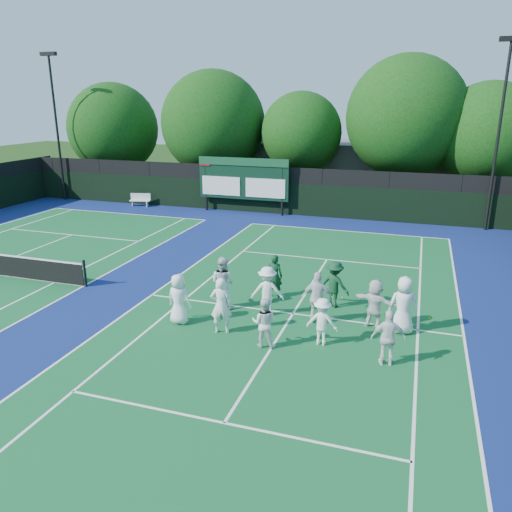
% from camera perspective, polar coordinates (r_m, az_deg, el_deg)
% --- Properties ---
extents(ground, '(120.00, 120.00, 0.00)m').
position_cam_1_polar(ground, '(16.45, 3.39, -7.98)').
color(ground, '#17350E').
rests_on(ground, ground).
extents(court_apron, '(34.00, 32.00, 0.01)m').
position_cam_1_polar(court_apron, '(19.52, -13.14, -4.21)').
color(court_apron, navy).
rests_on(court_apron, ground).
extents(near_court, '(11.05, 23.85, 0.01)m').
position_cam_1_polar(near_court, '(17.33, 4.25, -6.59)').
color(near_court, '#12592A').
rests_on(near_court, ground).
extents(back_fence, '(34.00, 0.08, 3.00)m').
position_cam_1_polar(back_fence, '(32.41, 0.47, 7.34)').
color(back_fence, black).
rests_on(back_fence, ground).
extents(scoreboard, '(6.00, 0.21, 3.55)m').
position_cam_1_polar(scoreboard, '(32.21, -1.49, 8.78)').
color(scoreboard, black).
rests_on(scoreboard, ground).
extents(clubhouse, '(18.00, 6.00, 4.00)m').
position_cam_1_polar(clubhouse, '(39.14, 9.79, 9.80)').
color(clubhouse, slate).
rests_on(clubhouse, ground).
extents(light_pole_left, '(1.20, 0.30, 10.12)m').
position_cam_1_polar(light_pole_left, '(38.94, -22.00, 15.15)').
color(light_pole_left, black).
rests_on(light_pole_left, ground).
extents(light_pole_right, '(1.20, 0.30, 10.12)m').
position_cam_1_polar(light_pole_right, '(30.33, 26.24, 14.32)').
color(light_pole_right, black).
rests_on(light_pole_right, ground).
extents(bench, '(1.44, 0.68, 0.88)m').
position_cam_1_polar(bench, '(35.49, -13.09, 6.33)').
color(bench, white).
rests_on(bench, ground).
extents(tree_a, '(6.80, 6.80, 8.32)m').
position_cam_1_polar(tree_a, '(40.81, -15.76, 13.59)').
color(tree_a, black).
rests_on(tree_a, ground).
extents(tree_b, '(7.38, 7.38, 9.11)m').
position_cam_1_polar(tree_b, '(36.86, -4.62, 14.58)').
color(tree_b, black).
rests_on(tree_b, ground).
extents(tree_c, '(5.46, 5.46, 7.62)m').
position_cam_1_polar(tree_c, '(34.92, 5.47, 13.61)').
color(tree_c, black).
rests_on(tree_c, ground).
extents(tree_d, '(7.57, 7.57, 9.81)m').
position_cam_1_polar(tree_d, '(34.00, 17.04, 14.67)').
color(tree_d, black).
rests_on(tree_d, ground).
extents(tree_e, '(6.25, 6.25, 8.17)m').
position_cam_1_polar(tree_e, '(34.25, 25.16, 12.23)').
color(tree_e, black).
rests_on(tree_e, ground).
extents(tennis_ball_1, '(0.07, 0.07, 0.07)m').
position_cam_1_polar(tennis_ball_1, '(18.84, 9.83, -4.70)').
color(tennis_ball_1, '#B5C617').
rests_on(tennis_ball_1, ground).
extents(tennis_ball_3, '(0.07, 0.07, 0.07)m').
position_cam_1_polar(tennis_ball_3, '(20.24, -9.41, -3.08)').
color(tennis_ball_3, '#B5C617').
rests_on(tennis_ball_3, ground).
extents(tennis_ball_4, '(0.07, 0.07, 0.07)m').
position_cam_1_polar(tennis_ball_4, '(19.05, 0.75, -4.18)').
color(tennis_ball_4, '#B5C617').
rests_on(tennis_ball_4, ground).
extents(tennis_ball_5, '(0.07, 0.07, 0.07)m').
position_cam_1_polar(tennis_ball_5, '(17.85, 19.22, -6.75)').
color(tennis_ball_5, '#B5C617').
rests_on(tennis_ball_5, ground).
extents(player_front_0, '(0.87, 0.60, 1.70)m').
position_cam_1_polar(player_front_0, '(16.49, -8.81, -4.88)').
color(player_front_0, white).
rests_on(player_front_0, ground).
extents(player_front_1, '(0.77, 0.61, 1.84)m').
position_cam_1_polar(player_front_1, '(15.66, -4.01, -5.66)').
color(player_front_1, white).
rests_on(player_front_1, ground).
extents(player_front_2, '(0.79, 0.64, 1.53)m').
position_cam_1_polar(player_front_2, '(14.84, 0.93, -7.63)').
color(player_front_2, white).
rests_on(player_front_2, ground).
extents(player_front_3, '(0.95, 0.55, 1.47)m').
position_cam_1_polar(player_front_3, '(15.10, 7.57, -7.45)').
color(player_front_3, white).
rests_on(player_front_3, ground).
extents(player_front_4, '(1.01, 0.57, 1.62)m').
position_cam_1_polar(player_front_4, '(14.32, 14.88, -9.05)').
color(player_front_4, white).
rests_on(player_front_4, ground).
extents(player_back_0, '(1.08, 0.95, 1.87)m').
position_cam_1_polar(player_back_0, '(17.53, -3.80, -3.02)').
color(player_back_0, silver).
rests_on(player_back_0, ground).
extents(player_back_1, '(1.23, 0.87, 1.73)m').
position_cam_1_polar(player_back_1, '(16.92, 1.31, -4.03)').
color(player_back_1, white).
rests_on(player_back_1, ground).
extents(player_back_2, '(1.09, 0.57, 1.77)m').
position_cam_1_polar(player_back_2, '(16.40, 7.03, -4.79)').
color(player_back_2, silver).
rests_on(player_back_2, ground).
extents(player_back_3, '(1.60, 0.98, 1.64)m').
position_cam_1_polar(player_back_3, '(16.46, 13.44, -5.31)').
color(player_back_3, silver).
rests_on(player_back_3, ground).
extents(player_back_4, '(1.01, 0.75, 1.87)m').
position_cam_1_polar(player_back_4, '(16.27, 16.50, -5.42)').
color(player_back_4, white).
rests_on(player_back_4, ground).
extents(coach_left, '(0.62, 0.42, 1.65)m').
position_cam_1_polar(coach_left, '(18.45, 2.12, -2.29)').
color(coach_left, '#0F371D').
rests_on(coach_left, ground).
extents(coach_right, '(1.23, 0.94, 1.68)m').
position_cam_1_polar(coach_right, '(17.78, 8.97, -3.23)').
color(coach_right, '#103A1F').
rests_on(coach_right, ground).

